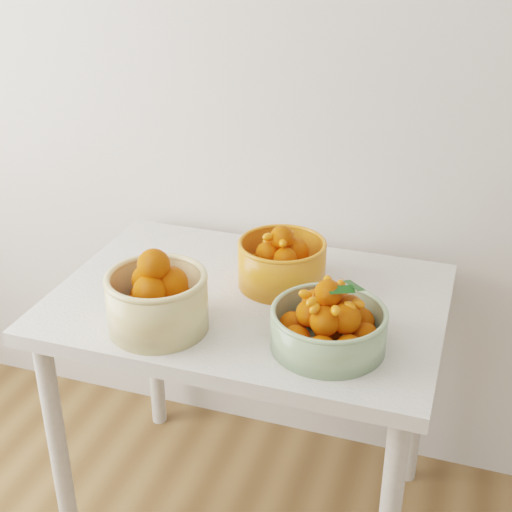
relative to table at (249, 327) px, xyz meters
The scene contains 4 objects.
table is the anchor object (origin of this frame).
bowl_cream 0.31m from the table, 126.23° to the right, with size 0.30×0.30×0.21m.
bowl_green 0.34m from the table, 33.01° to the right, with size 0.32×0.32×0.17m.
bowl_orange 0.20m from the table, 54.24° to the left, with size 0.30×0.30×0.17m.
Camera 1 is at (0.20, 0.09, 1.67)m, focal length 50.00 mm.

